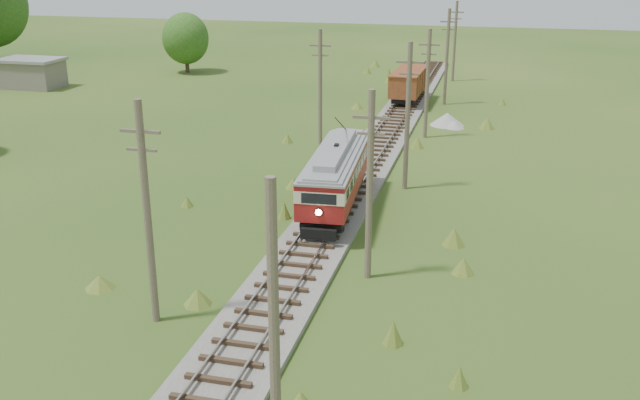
# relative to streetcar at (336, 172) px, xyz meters

# --- Properties ---
(railbed_main) EXTENTS (3.60, 96.00, 0.57)m
(railbed_main) POSITION_rel_streetcar_xyz_m (-0.00, 8.13, -2.21)
(railbed_main) COLOR #605B54
(railbed_main) RESTS_ON ground
(streetcar) EXTENTS (3.30, 11.09, 5.02)m
(streetcar) POSITION_rel_streetcar_xyz_m (0.00, 0.00, 0.00)
(streetcar) COLOR black
(streetcar) RESTS_ON ground
(gondola) EXTENTS (2.80, 8.09, 2.67)m
(gondola) POSITION_rel_streetcar_xyz_m (-0.00, 30.59, -0.40)
(gondola) COLOR black
(gondola) RESTS_ON ground
(gravel_pile) EXTENTS (2.94, 3.12, 1.07)m
(gravel_pile) POSITION_rel_streetcar_xyz_m (4.47, 22.54, -1.90)
(gravel_pile) COLOR gray
(gravel_pile) RESTS_ON ground
(utility_pole_r_1) EXTENTS (0.30, 0.30, 8.80)m
(utility_pole_r_1) POSITION_rel_streetcar_xyz_m (3.10, -20.87, 2.00)
(utility_pole_r_1) COLOR brown
(utility_pole_r_1) RESTS_ON ground
(utility_pole_r_2) EXTENTS (1.60, 0.30, 8.60)m
(utility_pole_r_2) POSITION_rel_streetcar_xyz_m (3.30, -7.87, 2.03)
(utility_pole_r_2) COLOR brown
(utility_pole_r_2) RESTS_ON ground
(utility_pole_r_3) EXTENTS (1.60, 0.30, 9.00)m
(utility_pole_r_3) POSITION_rel_streetcar_xyz_m (3.20, 5.13, 2.23)
(utility_pole_r_3) COLOR brown
(utility_pole_r_3) RESTS_ON ground
(utility_pole_r_4) EXTENTS (1.60, 0.30, 8.40)m
(utility_pole_r_4) POSITION_rel_streetcar_xyz_m (3.00, 18.13, 1.92)
(utility_pole_r_4) COLOR brown
(utility_pole_r_4) RESTS_ON ground
(utility_pole_r_5) EXTENTS (1.60, 0.30, 8.90)m
(utility_pole_r_5) POSITION_rel_streetcar_xyz_m (3.40, 31.13, 2.18)
(utility_pole_r_5) COLOR brown
(utility_pole_r_5) RESTS_ON ground
(utility_pole_r_6) EXTENTS (1.60, 0.30, 8.70)m
(utility_pole_r_6) POSITION_rel_streetcar_xyz_m (3.20, 44.13, 2.08)
(utility_pole_r_6) COLOR brown
(utility_pole_r_6) RESTS_ON ground
(utility_pole_l_a) EXTENTS (1.60, 0.30, 9.00)m
(utility_pole_l_a) POSITION_rel_streetcar_xyz_m (-4.20, -13.87, 2.23)
(utility_pole_l_a) COLOR brown
(utility_pole_l_a) RESTS_ON ground
(utility_pole_l_b) EXTENTS (1.60, 0.30, 8.60)m
(utility_pole_l_b) POSITION_rel_streetcar_xyz_m (-4.50, 14.13, 2.03)
(utility_pole_l_b) COLOR brown
(utility_pole_l_b) RESTS_ON ground
(tree_mid_a) EXTENTS (5.46, 5.46, 7.03)m
(tree_mid_a) POSITION_rel_streetcar_xyz_m (-28.00, 42.13, 1.62)
(tree_mid_a) COLOR #38281C
(tree_mid_a) RESTS_ON ground
(shed) EXTENTS (6.40, 4.40, 3.10)m
(shed) POSITION_rel_streetcar_xyz_m (-40.00, 29.13, -0.83)
(shed) COLOR slate
(shed) RESTS_ON ground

